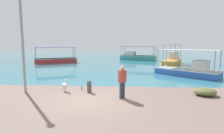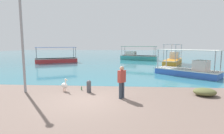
{
  "view_description": "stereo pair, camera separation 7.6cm",
  "coord_description": "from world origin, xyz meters",
  "px_view_note": "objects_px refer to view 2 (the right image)",
  "views": [
    {
      "loc": [
        1.71,
        -8.46,
        2.74
      ],
      "look_at": [
        0.8,
        5.86,
        0.95
      ],
      "focal_mm": 28.0,
      "sensor_mm": 36.0,
      "label": 1
    },
    {
      "loc": [
        1.78,
        -8.46,
        2.74
      ],
      "look_at": [
        0.8,
        5.86,
        0.95
      ],
      "focal_mm": 28.0,
      "sensor_mm": 36.0,
      "label": 2
    }
  ],
  "objects_px": {
    "fishing_boat_far_right": "(137,56)",
    "glass_bottle": "(82,88)",
    "fishing_boat_far_left": "(173,59)",
    "mooring_bollard": "(89,86)",
    "fishing_boat_outer": "(56,59)",
    "fisherman_standing": "(122,81)",
    "fishing_boat_near_right": "(189,70)",
    "lamp_post": "(22,34)",
    "net_pile": "(205,92)",
    "pelican": "(64,85)"
  },
  "relations": [
    {
      "from": "fishing_boat_far_right",
      "to": "glass_bottle",
      "type": "height_order",
      "value": "fishing_boat_far_right"
    },
    {
      "from": "fishing_boat_far_left",
      "to": "glass_bottle",
      "type": "relative_size",
      "value": 25.35
    },
    {
      "from": "fishing_boat_far_left",
      "to": "mooring_bollard",
      "type": "bearing_deg",
      "value": -119.79
    },
    {
      "from": "fishing_boat_outer",
      "to": "fisherman_standing",
      "type": "height_order",
      "value": "fishing_boat_outer"
    },
    {
      "from": "fishing_boat_near_right",
      "to": "lamp_post",
      "type": "xyz_separation_m",
      "value": [
        -11.61,
        -6.3,
        2.81
      ]
    },
    {
      "from": "fishing_boat_near_right",
      "to": "glass_bottle",
      "type": "relative_size",
      "value": 19.87
    },
    {
      "from": "glass_bottle",
      "to": "fishing_boat_far_left",
      "type": "bearing_deg",
      "value": 57.89
    },
    {
      "from": "mooring_bollard",
      "to": "net_pile",
      "type": "height_order",
      "value": "mooring_bollard"
    },
    {
      "from": "lamp_post",
      "to": "glass_bottle",
      "type": "distance_m",
      "value": 4.62
    },
    {
      "from": "pelican",
      "to": "fishing_boat_far_left",
      "type": "bearing_deg",
      "value": 56.06
    },
    {
      "from": "fishing_boat_far_left",
      "to": "glass_bottle",
      "type": "distance_m",
      "value": 18.4
    },
    {
      "from": "fishing_boat_far_left",
      "to": "pelican",
      "type": "distance_m",
      "value": 19.19
    },
    {
      "from": "fishing_boat_outer",
      "to": "pelican",
      "type": "height_order",
      "value": "fishing_boat_outer"
    },
    {
      "from": "fishing_boat_far_right",
      "to": "net_pile",
      "type": "distance_m",
      "value": 23.31
    },
    {
      "from": "fishing_boat_near_right",
      "to": "fishing_boat_outer",
      "type": "bearing_deg",
      "value": 146.6
    },
    {
      "from": "lamp_post",
      "to": "net_pile",
      "type": "bearing_deg",
      "value": -0.16
    },
    {
      "from": "fishing_boat_far_right",
      "to": "fishing_boat_far_left",
      "type": "bearing_deg",
      "value": -56.13
    },
    {
      "from": "fishing_boat_far_left",
      "to": "fisherman_standing",
      "type": "distance_m",
      "value": 18.58
    },
    {
      "from": "pelican",
      "to": "lamp_post",
      "type": "xyz_separation_m",
      "value": [
        -2.26,
        -0.31,
        2.99
      ]
    },
    {
      "from": "fishing_boat_outer",
      "to": "lamp_post",
      "type": "height_order",
      "value": "lamp_post"
    },
    {
      "from": "glass_bottle",
      "to": "fishing_boat_outer",
      "type": "bearing_deg",
      "value": 116.01
    },
    {
      "from": "pelican",
      "to": "fishing_boat_near_right",
      "type": "bearing_deg",
      "value": 32.64
    },
    {
      "from": "fishing_boat_far_right",
      "to": "pelican",
      "type": "relative_size",
      "value": 8.54
    },
    {
      "from": "fisherman_standing",
      "to": "net_pile",
      "type": "height_order",
      "value": "fisherman_standing"
    },
    {
      "from": "fishing_boat_outer",
      "to": "glass_bottle",
      "type": "height_order",
      "value": "fishing_boat_outer"
    },
    {
      "from": "fishing_boat_outer",
      "to": "glass_bottle",
      "type": "relative_size",
      "value": 23.47
    },
    {
      "from": "pelican",
      "to": "glass_bottle",
      "type": "distance_m",
      "value": 1.04
    },
    {
      "from": "glass_bottle",
      "to": "lamp_post",
      "type": "bearing_deg",
      "value": -168.42
    },
    {
      "from": "fishing_boat_far_right",
      "to": "mooring_bollard",
      "type": "height_order",
      "value": "fishing_boat_far_right"
    },
    {
      "from": "fishing_boat_far_left",
      "to": "mooring_bollard",
      "type": "relative_size",
      "value": 9.3
    },
    {
      "from": "fishing_boat_near_right",
      "to": "pelican",
      "type": "height_order",
      "value": "fishing_boat_near_right"
    },
    {
      "from": "fishing_boat_far_left",
      "to": "fisherman_standing",
      "type": "height_order",
      "value": "fishing_boat_far_left"
    },
    {
      "from": "fishing_boat_far_left",
      "to": "lamp_post",
      "type": "bearing_deg",
      "value": -128.64
    },
    {
      "from": "fishing_boat_far_right",
      "to": "net_pile",
      "type": "relative_size",
      "value": 5.68
    },
    {
      "from": "fishing_boat_far_left",
      "to": "mooring_bollard",
      "type": "distance_m",
      "value": 18.54
    },
    {
      "from": "fisherman_standing",
      "to": "glass_bottle",
      "type": "distance_m",
      "value": 3.01
    },
    {
      "from": "pelican",
      "to": "glass_bottle",
      "type": "relative_size",
      "value": 2.96
    },
    {
      "from": "fishing_boat_far_right",
      "to": "net_pile",
      "type": "xyz_separation_m",
      "value": [
        1.93,
        -23.23,
        -0.44
      ]
    },
    {
      "from": "lamp_post",
      "to": "fisherman_standing",
      "type": "height_order",
      "value": "lamp_post"
    },
    {
      "from": "fishing_boat_far_left",
      "to": "net_pile",
      "type": "relative_size",
      "value": 5.69
    },
    {
      "from": "lamp_post",
      "to": "mooring_bollard",
      "type": "distance_m",
      "value": 4.8
    },
    {
      "from": "pelican",
      "to": "fishing_boat_far_right",
      "type": "bearing_deg",
      "value": 75.22
    },
    {
      "from": "fishing_boat_far_left",
      "to": "net_pile",
      "type": "height_order",
      "value": "fishing_boat_far_left"
    },
    {
      "from": "fishing_boat_far_left",
      "to": "fishing_boat_near_right",
      "type": "bearing_deg",
      "value": -97.83
    },
    {
      "from": "fishing_boat_near_right",
      "to": "net_pile",
      "type": "relative_size",
      "value": 4.46
    },
    {
      "from": "fishing_boat_far_left",
      "to": "pelican",
      "type": "height_order",
      "value": "fishing_boat_far_left"
    },
    {
      "from": "fishing_boat_far_right",
      "to": "fishing_boat_near_right",
      "type": "height_order",
      "value": "fishing_boat_far_right"
    },
    {
      "from": "net_pile",
      "to": "glass_bottle",
      "type": "distance_m",
      "value": 7.06
    },
    {
      "from": "fishing_boat_near_right",
      "to": "glass_bottle",
      "type": "xyz_separation_m",
      "value": [
        -8.41,
        -5.64,
        -0.45
      ]
    },
    {
      "from": "fishing_boat_far_right",
      "to": "pelican",
      "type": "xyz_separation_m",
      "value": [
        -6.04,
        -22.89,
        -0.27
      ]
    }
  ]
}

